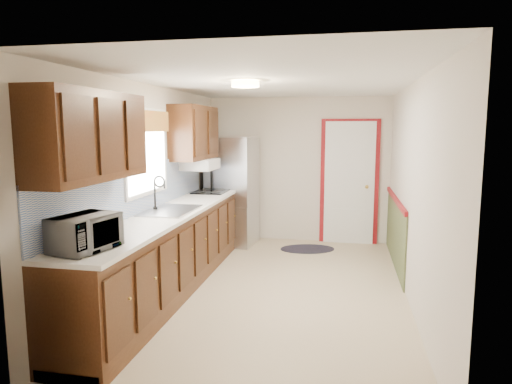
% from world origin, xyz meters
% --- Properties ---
extents(room_shell, '(3.20, 5.20, 2.52)m').
position_xyz_m(room_shell, '(0.00, 0.00, 1.20)').
color(room_shell, tan).
rests_on(room_shell, ground).
extents(kitchen_run, '(0.63, 4.00, 2.20)m').
position_xyz_m(kitchen_run, '(-1.24, -0.29, 0.81)').
color(kitchen_run, '#371B0C').
rests_on(kitchen_run, ground).
extents(back_wall_trim, '(1.12, 2.30, 2.08)m').
position_xyz_m(back_wall_trim, '(0.99, 2.21, 0.89)').
color(back_wall_trim, maroon).
rests_on(back_wall_trim, ground).
extents(ceiling_fixture, '(0.30, 0.30, 0.06)m').
position_xyz_m(ceiling_fixture, '(-0.30, -0.20, 2.36)').
color(ceiling_fixture, '#FFD88C').
rests_on(ceiling_fixture, room_shell).
extents(microwave, '(0.38, 0.55, 0.34)m').
position_xyz_m(microwave, '(-1.20, -1.95, 1.11)').
color(microwave, white).
rests_on(microwave, kitchen_run).
extents(refrigerator, '(0.79, 0.76, 1.75)m').
position_xyz_m(refrigerator, '(-1.02, 2.05, 0.87)').
color(refrigerator, '#B7B7BC').
rests_on(refrigerator, ground).
extents(rug, '(0.96, 0.74, 0.01)m').
position_xyz_m(rug, '(0.23, 1.90, 0.01)').
color(rug, black).
rests_on(rug, ground).
extents(cooktop, '(0.47, 0.56, 0.02)m').
position_xyz_m(cooktop, '(-1.19, 1.40, 0.95)').
color(cooktop, black).
rests_on(cooktop, kitchen_run).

